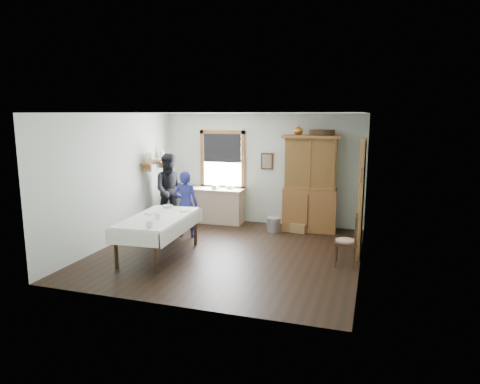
{
  "coord_description": "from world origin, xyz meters",
  "views": [
    {
      "loc": [
        2.66,
        -7.62,
        2.68
      ],
      "look_at": [
        0.15,
        0.3,
        1.16
      ],
      "focal_mm": 32.0,
      "sensor_mm": 36.0,
      "label": 1
    }
  ],
  "objects_px": {
    "work_counter": "(214,205)",
    "wicker_basket": "(299,228)",
    "spindle_chair": "(346,240)",
    "dining_table": "(159,236)",
    "china_hutch": "(310,183)",
    "woman_blue": "(186,207)",
    "pail": "(274,225)",
    "figure_dark": "(171,193)"
  },
  "relations": [
    {
      "from": "work_counter",
      "to": "wicker_basket",
      "type": "relative_size",
      "value": 4.19
    },
    {
      "from": "dining_table",
      "to": "figure_dark",
      "type": "relative_size",
      "value": 1.19
    },
    {
      "from": "wicker_basket",
      "to": "woman_blue",
      "type": "height_order",
      "value": "woman_blue"
    },
    {
      "from": "china_hutch",
      "to": "wicker_basket",
      "type": "bearing_deg",
      "value": -132.64
    },
    {
      "from": "figure_dark",
      "to": "china_hutch",
      "type": "bearing_deg",
      "value": -19.42
    },
    {
      "from": "china_hutch",
      "to": "pail",
      "type": "relative_size",
      "value": 6.67
    },
    {
      "from": "china_hutch",
      "to": "figure_dark",
      "type": "bearing_deg",
      "value": -172.97
    },
    {
      "from": "work_counter",
      "to": "figure_dark",
      "type": "height_order",
      "value": "figure_dark"
    },
    {
      "from": "china_hutch",
      "to": "dining_table",
      "type": "height_order",
      "value": "china_hutch"
    },
    {
      "from": "work_counter",
      "to": "dining_table",
      "type": "xyz_separation_m",
      "value": [
        -0.07,
        -2.78,
        -0.04
      ]
    },
    {
      "from": "china_hutch",
      "to": "wicker_basket",
      "type": "relative_size",
      "value": 6.2
    },
    {
      "from": "woman_blue",
      "to": "work_counter",
      "type": "bearing_deg",
      "value": -102.64
    },
    {
      "from": "work_counter",
      "to": "woman_blue",
      "type": "height_order",
      "value": "woman_blue"
    },
    {
      "from": "work_counter",
      "to": "figure_dark",
      "type": "distance_m",
      "value": 1.15
    },
    {
      "from": "pail",
      "to": "woman_blue",
      "type": "bearing_deg",
      "value": -150.72
    },
    {
      "from": "figure_dark",
      "to": "work_counter",
      "type": "bearing_deg",
      "value": 8.41
    },
    {
      "from": "dining_table",
      "to": "spindle_chair",
      "type": "relative_size",
      "value": 2.07
    },
    {
      "from": "china_hutch",
      "to": "woman_blue",
      "type": "distance_m",
      "value": 2.89
    },
    {
      "from": "china_hutch",
      "to": "pail",
      "type": "height_order",
      "value": "china_hutch"
    },
    {
      "from": "work_counter",
      "to": "woman_blue",
      "type": "distance_m",
      "value": 1.44
    },
    {
      "from": "wicker_basket",
      "to": "china_hutch",
      "type": "bearing_deg",
      "value": 51.06
    },
    {
      "from": "pail",
      "to": "woman_blue",
      "type": "xyz_separation_m",
      "value": [
        -1.76,
        -0.99,
        0.51
      ]
    },
    {
      "from": "wicker_basket",
      "to": "figure_dark",
      "type": "xyz_separation_m",
      "value": [
        -3.04,
        -0.37,
        0.71
      ]
    },
    {
      "from": "china_hutch",
      "to": "figure_dark",
      "type": "height_order",
      "value": "china_hutch"
    },
    {
      "from": "work_counter",
      "to": "woman_blue",
      "type": "relative_size",
      "value": 1.1
    },
    {
      "from": "woman_blue",
      "to": "china_hutch",
      "type": "bearing_deg",
      "value": -159.31
    },
    {
      "from": "work_counter",
      "to": "pail",
      "type": "xyz_separation_m",
      "value": [
        1.63,
        -0.43,
        -0.26
      ]
    },
    {
      "from": "dining_table",
      "to": "pail",
      "type": "bearing_deg",
      "value": 54.07
    },
    {
      "from": "wicker_basket",
      "to": "spindle_chair",
      "type": "bearing_deg",
      "value": -58.75
    },
    {
      "from": "work_counter",
      "to": "wicker_basket",
      "type": "distance_m",
      "value": 2.24
    },
    {
      "from": "work_counter",
      "to": "spindle_chair",
      "type": "height_order",
      "value": "spindle_chair"
    },
    {
      "from": "china_hutch",
      "to": "woman_blue",
      "type": "bearing_deg",
      "value": -155.44
    },
    {
      "from": "woman_blue",
      "to": "figure_dark",
      "type": "height_order",
      "value": "figure_dark"
    },
    {
      "from": "dining_table",
      "to": "figure_dark",
      "type": "height_order",
      "value": "figure_dark"
    },
    {
      "from": "china_hutch",
      "to": "spindle_chair",
      "type": "bearing_deg",
      "value": -69.59
    },
    {
      "from": "dining_table",
      "to": "pail",
      "type": "height_order",
      "value": "dining_table"
    },
    {
      "from": "work_counter",
      "to": "dining_table",
      "type": "distance_m",
      "value": 2.78
    },
    {
      "from": "work_counter",
      "to": "spindle_chair",
      "type": "distance_m",
      "value": 4.04
    },
    {
      "from": "work_counter",
      "to": "spindle_chair",
      "type": "bearing_deg",
      "value": -33.95
    },
    {
      "from": "china_hutch",
      "to": "spindle_chair",
      "type": "distance_m",
      "value": 2.46
    },
    {
      "from": "dining_table",
      "to": "woman_blue",
      "type": "height_order",
      "value": "woman_blue"
    },
    {
      "from": "pail",
      "to": "figure_dark",
      "type": "height_order",
      "value": "figure_dark"
    }
  ]
}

